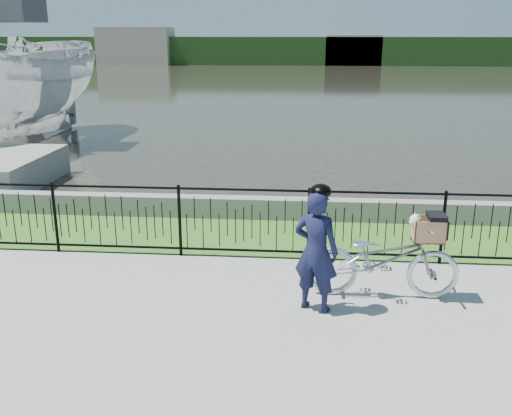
{
  "coord_description": "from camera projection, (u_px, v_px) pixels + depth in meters",
  "views": [
    {
      "loc": [
        0.89,
        -6.67,
        3.36
      ],
      "look_at": [
        0.24,
        1.0,
        1.0
      ],
      "focal_mm": 40.0,
      "sensor_mm": 36.0,
      "label": 1
    }
  ],
  "objects": [
    {
      "name": "fence",
      "position": [
        244.0,
        223.0,
        8.77
      ],
      "size": [
        14.0,
        0.06,
        1.15
      ],
      "primitive_type": null,
      "color": "black",
      "rests_on": "ground"
    },
    {
      "name": "water",
      "position": [
        292.0,
        85.0,
        38.85
      ],
      "size": [
        120.0,
        120.0,
        0.0
      ],
      "primitive_type": "plane",
      "color": "#28281E",
      "rests_on": "ground"
    },
    {
      "name": "boat_near",
      "position": [
        8.0,
        85.0,
        17.25
      ],
      "size": [
        4.43,
        9.34,
        5.28
      ],
      "color": "silver",
      "rests_on": "water"
    },
    {
      "name": "bicycle_rig",
      "position": [
        383.0,
        259.0,
        7.48
      ],
      "size": [
        1.99,
        0.69,
        1.18
      ],
      "color": "#B7BCC4",
      "rests_on": "ground"
    },
    {
      "name": "far_building_right",
      "position": [
        353.0,
        50.0,
        62.18
      ],
      "size": [
        6.0,
        3.0,
        3.2
      ],
      "primitive_type": "cube",
      "color": "#AB9F89",
      "rests_on": "ground"
    },
    {
      "name": "far_treeline",
      "position": [
        298.0,
        51.0,
        64.12
      ],
      "size": [
        120.0,
        6.0,
        3.0
      ],
      "primitive_type": "cube",
      "color": "#26441A",
      "rests_on": "ground"
    },
    {
      "name": "grass_strip",
      "position": [
        250.0,
        235.0,
        9.89
      ],
      "size": [
        60.0,
        2.0,
        0.01
      ],
      "primitive_type": "cube",
      "color": "#37651F",
      "rests_on": "ground"
    },
    {
      "name": "ground",
      "position": [
        231.0,
        303.0,
        7.41
      ],
      "size": [
        120.0,
        120.0,
        0.0
      ],
      "primitive_type": "plane",
      "color": "gray",
      "rests_on": "ground"
    },
    {
      "name": "far_building_left",
      "position": [
        136.0,
        46.0,
        63.52
      ],
      "size": [
        8.0,
        4.0,
        4.0
      ],
      "primitive_type": "cube",
      "color": "#AB9F89",
      "rests_on": "ground"
    },
    {
      "name": "cyclist",
      "position": [
        316.0,
        249.0,
        7.03
      ],
      "size": [
        0.67,
        0.56,
        1.64
      ],
      "color": "#121633",
      "rests_on": "ground"
    },
    {
      "name": "quay_wall",
      "position": [
        255.0,
        208.0,
        10.78
      ],
      "size": [
        60.0,
        0.3,
        0.4
      ],
      "primitive_type": "cube",
      "color": "gray",
      "rests_on": "ground"
    }
  ]
}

